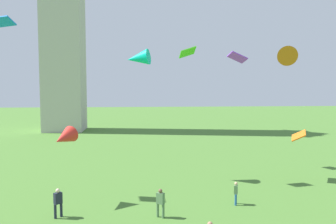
{
  "coord_description": "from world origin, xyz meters",
  "views": [
    {
      "loc": [
        1.11,
        -4.5,
        8.14
      ],
      "look_at": [
        2.97,
        19.87,
        6.18
      ],
      "focal_mm": 37.71,
      "sensor_mm": 36.0,
      "label": 1
    }
  ],
  "objects_px": {
    "kite_flying_6": "(64,138)",
    "kite_flying_2": "(285,53)",
    "person_1": "(236,192)",
    "kite_flying_5": "(1,22)",
    "kite_flying_7": "(188,52)",
    "person_2": "(160,201)",
    "kite_flying_1": "(138,58)",
    "kite_flying_4": "(299,135)",
    "person_0": "(58,201)",
    "kite_flying_3": "(237,57)"
  },
  "relations": [
    {
      "from": "person_1",
      "to": "kite_flying_2",
      "type": "xyz_separation_m",
      "value": [
        2.99,
        -0.48,
        9.22
      ]
    },
    {
      "from": "person_2",
      "to": "kite_flying_5",
      "type": "relative_size",
      "value": 0.94
    },
    {
      "from": "person_1",
      "to": "kite_flying_5",
      "type": "distance_m",
      "value": 20.19
    },
    {
      "from": "kite_flying_6",
      "to": "kite_flying_2",
      "type": "bearing_deg",
      "value": 20.88
    },
    {
      "from": "kite_flying_7",
      "to": "kite_flying_6",
      "type": "bearing_deg",
      "value": 11.37
    },
    {
      "from": "kite_flying_2",
      "to": "kite_flying_7",
      "type": "distance_m",
      "value": 8.38
    },
    {
      "from": "kite_flying_3",
      "to": "kite_flying_7",
      "type": "height_order",
      "value": "kite_flying_3"
    },
    {
      "from": "kite_flying_7",
      "to": "person_1",
      "type": "bearing_deg",
      "value": 96.43
    },
    {
      "from": "kite_flying_1",
      "to": "kite_flying_6",
      "type": "xyz_separation_m",
      "value": [
        -4.89,
        -6.33,
        -5.72
      ]
    },
    {
      "from": "kite_flying_1",
      "to": "kite_flying_7",
      "type": "distance_m",
      "value": 4.28
    },
    {
      "from": "person_2",
      "to": "kite_flying_4",
      "type": "distance_m",
      "value": 14.46
    },
    {
      "from": "kite_flying_5",
      "to": "kite_flying_7",
      "type": "relative_size",
      "value": 1.38
    },
    {
      "from": "kite_flying_5",
      "to": "kite_flying_3",
      "type": "bearing_deg",
      "value": 35.57
    },
    {
      "from": "kite_flying_3",
      "to": "kite_flying_6",
      "type": "relative_size",
      "value": 0.89
    },
    {
      "from": "kite_flying_6",
      "to": "kite_flying_7",
      "type": "bearing_deg",
      "value": 55.03
    },
    {
      "from": "person_0",
      "to": "person_2",
      "type": "relative_size",
      "value": 1.01
    },
    {
      "from": "kite_flying_1",
      "to": "person_1",
      "type": "bearing_deg",
      "value": 59.44
    },
    {
      "from": "kite_flying_1",
      "to": "kite_flying_3",
      "type": "xyz_separation_m",
      "value": [
        9.57,
        3.8,
        0.41
      ]
    },
    {
      "from": "person_0",
      "to": "person_2",
      "type": "distance_m",
      "value": 6.23
    },
    {
      "from": "kite_flying_1",
      "to": "kite_flying_6",
      "type": "height_order",
      "value": "kite_flying_1"
    },
    {
      "from": "person_2",
      "to": "kite_flying_7",
      "type": "relative_size",
      "value": 1.3
    },
    {
      "from": "person_0",
      "to": "person_1",
      "type": "height_order",
      "value": "person_0"
    },
    {
      "from": "kite_flying_6",
      "to": "kite_flying_4",
      "type": "bearing_deg",
      "value": 40.52
    },
    {
      "from": "kite_flying_5",
      "to": "kite_flying_7",
      "type": "height_order",
      "value": "kite_flying_5"
    },
    {
      "from": "kite_flying_2",
      "to": "kite_flying_4",
      "type": "relative_size",
      "value": 1.09
    },
    {
      "from": "kite_flying_3",
      "to": "kite_flying_2",
      "type": "bearing_deg",
      "value": 84.12
    },
    {
      "from": "kite_flying_2",
      "to": "kite_flying_6",
      "type": "bearing_deg",
      "value": 8.91
    },
    {
      "from": "kite_flying_1",
      "to": "kite_flying_4",
      "type": "xyz_separation_m",
      "value": [
        13.43,
        -1.63,
        -6.46
      ]
    },
    {
      "from": "person_0",
      "to": "kite_flying_2",
      "type": "height_order",
      "value": "kite_flying_2"
    },
    {
      "from": "kite_flying_6",
      "to": "person_1",
      "type": "bearing_deg",
      "value": 21.91
    },
    {
      "from": "person_2",
      "to": "kite_flying_1",
      "type": "distance_m",
      "value": 13.08
    },
    {
      "from": "person_1",
      "to": "person_2",
      "type": "distance_m",
      "value": 5.55
    },
    {
      "from": "kite_flying_6",
      "to": "kite_flying_7",
      "type": "relative_size",
      "value": 1.54
    },
    {
      "from": "kite_flying_6",
      "to": "kite_flying_3",
      "type": "bearing_deg",
      "value": 61.14
    },
    {
      "from": "kite_flying_6",
      "to": "kite_flying_1",
      "type": "bearing_deg",
      "value": 78.46
    },
    {
      "from": "person_2",
      "to": "person_1",
      "type": "bearing_deg",
      "value": -124.78
    },
    {
      "from": "kite_flying_3",
      "to": "kite_flying_4",
      "type": "xyz_separation_m",
      "value": [
        3.85,
        -5.43,
        -6.87
      ]
    },
    {
      "from": "kite_flying_6",
      "to": "person_2",
      "type": "bearing_deg",
      "value": 2.16
    },
    {
      "from": "kite_flying_4",
      "to": "kite_flying_2",
      "type": "bearing_deg",
      "value": 171.64
    },
    {
      "from": "person_0",
      "to": "kite_flying_7",
      "type": "bearing_deg",
      "value": 176.47
    },
    {
      "from": "person_0",
      "to": "kite_flying_5",
      "type": "relative_size",
      "value": 0.95
    },
    {
      "from": "person_2",
      "to": "kite_flying_2",
      "type": "height_order",
      "value": "kite_flying_2"
    },
    {
      "from": "kite_flying_1",
      "to": "kite_flying_2",
      "type": "xyz_separation_m",
      "value": [
        9.57,
        -7.66,
        -0.18
      ]
    },
    {
      "from": "person_1",
      "to": "kite_flying_4",
      "type": "height_order",
      "value": "kite_flying_4"
    },
    {
      "from": "kite_flying_2",
      "to": "kite_flying_4",
      "type": "distance_m",
      "value": 9.52
    },
    {
      "from": "kite_flying_2",
      "to": "kite_flying_6",
      "type": "xyz_separation_m",
      "value": [
        -14.46,
        1.33,
        -5.54
      ]
    },
    {
      "from": "person_2",
      "to": "kite_flying_2",
      "type": "xyz_separation_m",
      "value": [
        8.19,
        1.46,
        9.09
      ]
    },
    {
      "from": "kite_flying_1",
      "to": "kite_flying_4",
      "type": "relative_size",
      "value": 1.11
    },
    {
      "from": "person_0",
      "to": "kite_flying_1",
      "type": "xyz_separation_m",
      "value": [
        4.83,
        8.66,
        9.26
      ]
    },
    {
      "from": "kite_flying_4",
      "to": "person_0",
      "type": "bearing_deg",
      "value": 135.29
    }
  ]
}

